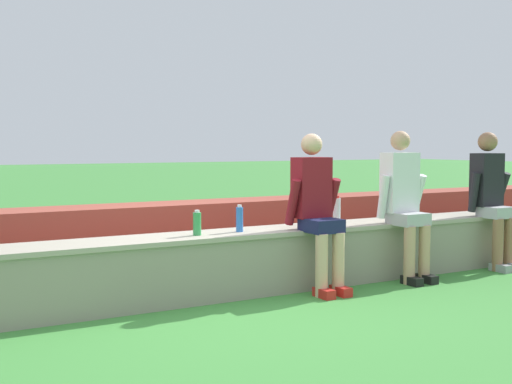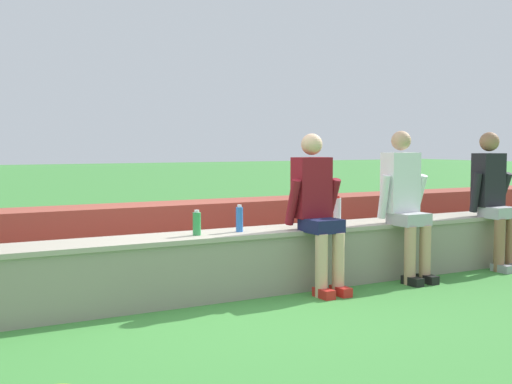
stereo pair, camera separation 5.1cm
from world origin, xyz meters
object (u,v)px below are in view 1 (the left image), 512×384
person_right_of_center (492,195)px  water_bottle_near_left (337,211)px  water_bottle_mid_right (240,219)px  person_center (405,201)px  person_left_of_center (317,208)px  water_bottle_near_right (197,223)px

person_right_of_center → water_bottle_near_left: size_ratio=5.33×
person_right_of_center → water_bottle_mid_right: 2.95m
person_center → water_bottle_near_left: 0.68m
person_center → person_right_of_center: (1.25, 0.02, 0.00)m
person_right_of_center → water_bottle_mid_right: bearing=175.4°
person_left_of_center → person_right_of_center: size_ratio=0.98×
person_left_of_center → water_bottle_mid_right: bearing=159.6°
person_right_of_center → water_bottle_near_right: person_right_of_center is taller
person_center → water_bottle_near_right: bearing=173.8°
water_bottle_near_right → water_bottle_near_left: (1.51, 0.05, 0.03)m
person_left_of_center → water_bottle_near_right: (-1.08, 0.22, -0.10)m
person_center → person_right_of_center: size_ratio=1.00×
person_left_of_center → person_center: (1.03, -0.01, 0.02)m
person_center → water_bottle_near_left: (-0.61, 0.29, -0.09)m
water_bottle_mid_right → water_bottle_near_right: 0.42m
water_bottle_near_right → water_bottle_mid_right: bearing=3.0°
person_right_of_center → water_bottle_near_right: (-3.36, 0.21, -0.13)m
person_left_of_center → person_right_of_center: person_right_of_center is taller
person_center → water_bottle_mid_right: bearing=171.5°
water_bottle_mid_right → water_bottle_near_left: bearing=1.7°
water_bottle_mid_right → water_bottle_near_left: size_ratio=0.88×
person_right_of_center → water_bottle_near_left: bearing=171.8°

